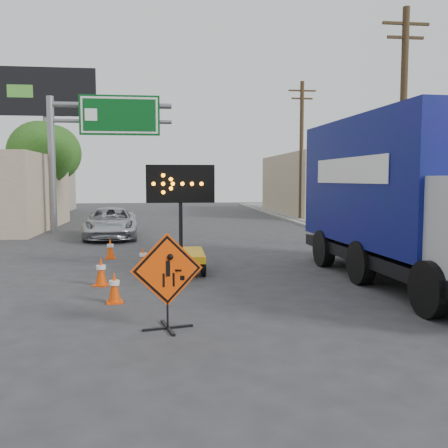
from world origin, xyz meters
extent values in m
plane|color=#2D2D30|center=(0.00, 0.00, 0.00)|extent=(100.00, 100.00, 0.00)
cube|color=gray|center=(7.20, 15.00, 0.06)|extent=(0.40, 60.00, 0.12)
cube|color=gray|center=(9.50, 15.00, 0.07)|extent=(4.00, 60.00, 0.15)
cube|color=tan|center=(13.00, 30.00, 2.30)|extent=(10.00, 14.00, 4.60)
cylinder|color=slate|center=(-6.50, 18.00, 3.40)|extent=(0.36, 0.36, 6.80)
cylinder|color=slate|center=(-3.50, 18.00, 6.40)|extent=(6.00, 0.28, 0.28)
cylinder|color=slate|center=(-3.50, 18.00, 5.60)|extent=(6.00, 0.20, 0.20)
cube|color=#054414|center=(-3.10, 17.88, 5.90)|extent=(4.00, 0.10, 2.00)
cube|color=silver|center=(-3.10, 17.81, 5.90)|extent=(3.80, 0.01, 1.80)
cylinder|color=slate|center=(-8.50, 26.00, 4.50)|extent=(0.44, 0.44, 9.00)
cube|color=silver|center=(-8.30, 25.85, 8.30)|extent=(6.00, 0.25, 3.00)
cube|color=black|center=(-8.30, 25.70, 8.30)|extent=(6.10, 0.04, 3.10)
cylinder|color=#43301C|center=(8.00, 10.00, 4.50)|extent=(0.26, 0.26, 9.00)
cube|color=#43301C|center=(8.00, 10.00, 8.40)|extent=(1.80, 0.10, 0.10)
cube|color=#43301C|center=(8.00, 10.00, 7.90)|extent=(1.40, 0.10, 0.10)
cylinder|color=#43301C|center=(8.00, 24.00, 4.50)|extent=(0.26, 0.26, 9.00)
cube|color=#43301C|center=(8.00, 24.00, 8.40)|extent=(1.80, 0.10, 0.10)
cube|color=#43301C|center=(8.00, 24.00, 7.90)|extent=(1.40, 0.10, 0.10)
cylinder|color=#43301C|center=(-8.00, 22.00, 1.62)|extent=(0.28, 0.28, 3.25)
sphere|color=#214C15|center=(-8.00, 22.00, 4.18)|extent=(3.71, 3.71, 3.71)
cylinder|color=#43301C|center=(-9.00, 30.00, 1.79)|extent=(0.28, 0.28, 3.58)
sphere|color=#214C15|center=(-9.00, 30.00, 4.61)|extent=(4.10, 4.10, 4.10)
cube|color=black|center=(-0.86, 0.81, 0.02)|extent=(0.92, 0.26, 0.04)
cube|color=black|center=(-0.86, 0.81, 0.02)|extent=(0.26, 0.92, 0.04)
cylinder|color=black|center=(-0.86, 0.81, 0.36)|extent=(0.04, 0.04, 0.72)
cube|color=#E24004|center=(-0.86, 0.81, 1.08)|extent=(1.29, 0.31, 1.31)
cube|color=black|center=(-0.86, 0.81, 1.08)|extent=(1.20, 0.27, 1.22)
cube|color=#F6AD0D|center=(-0.44, 6.40, 0.49)|extent=(1.33, 2.19, 0.20)
cylinder|color=black|center=(-0.44, 6.40, 1.74)|extent=(0.11, 0.11, 2.39)
cube|color=black|center=(-0.44, 6.40, 2.55)|extent=(1.96, 0.13, 1.09)
imported|color=silver|center=(-3.35, 15.16, 0.70)|extent=(2.66, 5.17, 1.40)
cube|color=black|center=(5.37, 3.91, 0.67)|extent=(3.05, 9.07, 0.34)
cube|color=#06144C|center=(5.37, 4.80, 2.64)|extent=(3.08, 7.06, 3.36)
cube|color=#E24004|center=(-2.00, 2.87, 0.01)|extent=(0.41, 0.41, 0.03)
cone|color=#E24004|center=(-2.00, 2.87, 0.36)|extent=(0.28, 0.28, 0.67)
cylinder|color=silver|center=(-2.00, 2.87, 0.44)|extent=(0.23, 0.23, 0.10)
cube|color=#E24004|center=(-2.51, 4.71, 0.02)|extent=(0.48, 0.48, 0.03)
cone|color=#E24004|center=(-2.51, 4.71, 0.38)|extent=(0.29, 0.29, 0.71)
cylinder|color=silver|center=(-2.51, 4.71, 0.47)|extent=(0.24, 0.24, 0.10)
cube|color=#E24004|center=(-1.54, 6.89, 0.01)|extent=(0.38, 0.38, 0.03)
cone|color=#E24004|center=(-1.54, 6.89, 0.37)|extent=(0.28, 0.28, 0.67)
cylinder|color=silver|center=(-1.54, 6.89, 0.44)|extent=(0.23, 0.23, 0.10)
cube|color=#E24004|center=(-2.74, 9.08, 0.01)|extent=(0.41, 0.41, 0.03)
cone|color=#E24004|center=(-2.74, 9.08, 0.37)|extent=(0.28, 0.28, 0.67)
cylinder|color=silver|center=(-2.74, 9.08, 0.45)|extent=(0.23, 0.23, 0.10)
camera|label=1|loc=(-0.88, -8.00, 2.68)|focal=40.00mm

